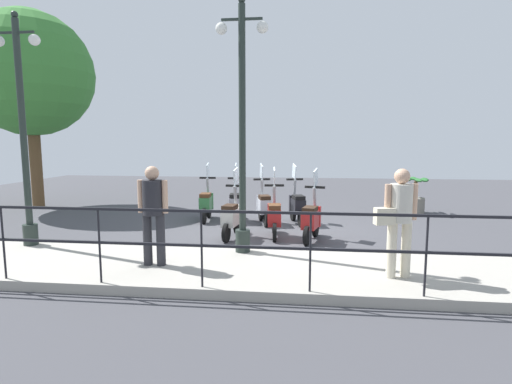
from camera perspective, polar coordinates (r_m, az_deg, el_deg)
ground_plane at (r=9.58m, az=2.85°, el=-5.54°), size 28.00×28.00×0.00m
promenade_walkway at (r=6.53m, az=0.98°, el=-11.03°), size 2.20×20.00×0.15m
fence_railing at (r=5.30m, az=-0.13°, el=-6.07°), size 0.04×16.03×1.07m
lamp_post_near at (r=7.00m, az=-1.97°, el=7.00°), size 0.26×0.90×4.37m
lamp_post_far at (r=8.63m, az=-30.22°, el=5.79°), size 0.26×0.90×4.28m
pedestrian_with_bag at (r=6.08m, az=19.77°, el=-3.07°), size 0.40×0.63×1.59m
pedestrian_distant at (r=6.50m, az=-14.49°, el=-2.21°), size 0.32×0.49×1.59m
tree_large at (r=14.78m, az=-29.61°, el=14.42°), size 3.86×3.86×6.14m
potted_palm at (r=12.78m, az=21.77°, el=-0.79°), size 1.06×0.66×1.05m
scooter_near_0 at (r=8.60m, az=7.93°, el=-3.79°), size 1.21×0.52×1.54m
scooter_near_1 at (r=8.86m, az=2.63°, el=-3.41°), size 1.23×0.44×1.54m
scooter_near_2 at (r=8.79m, az=-3.47°, el=-3.50°), size 1.23×0.44×1.54m
scooter_far_0 at (r=10.32m, az=5.88°, el=-1.91°), size 1.21×0.52×1.54m
scooter_far_1 at (r=10.27m, az=1.08°, el=-1.91°), size 1.21×0.53×1.54m
scooter_far_2 at (r=10.59m, az=-2.97°, el=-1.65°), size 1.23×0.44×1.54m
scooter_far_3 at (r=10.76m, az=-7.10°, el=-1.55°), size 1.23×0.44×1.54m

